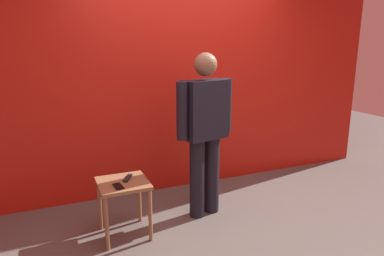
# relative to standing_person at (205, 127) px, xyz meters

# --- Properties ---
(ground_plane) EXTENTS (12.00, 12.00, 0.00)m
(ground_plane) POSITION_rel_standing_person_xyz_m (0.09, -0.56, -0.93)
(ground_plane) COLOR #59544F
(back_wall_red) EXTENTS (5.44, 0.12, 3.24)m
(back_wall_red) POSITION_rel_standing_person_xyz_m (0.09, 0.83, 0.68)
(back_wall_red) COLOR red
(back_wall_red) RESTS_ON ground_plane
(standing_person) EXTENTS (0.66, 0.31, 1.67)m
(standing_person) POSITION_rel_standing_person_xyz_m (0.00, 0.00, 0.00)
(standing_person) COLOR black
(standing_person) RESTS_ON ground_plane
(side_table) EXTENTS (0.45, 0.45, 0.53)m
(side_table) POSITION_rel_standing_person_xyz_m (-0.86, -0.10, -0.50)
(side_table) COLOR olive
(side_table) RESTS_ON ground_plane
(cell_phone) EXTENTS (0.08, 0.15, 0.01)m
(cell_phone) POSITION_rel_standing_person_xyz_m (-0.93, -0.20, -0.40)
(cell_phone) COLOR black
(cell_phone) RESTS_ON side_table
(tv_remote) EXTENTS (0.12, 0.17, 0.02)m
(tv_remote) POSITION_rel_standing_person_xyz_m (-0.81, -0.05, -0.39)
(tv_remote) COLOR black
(tv_remote) RESTS_ON side_table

